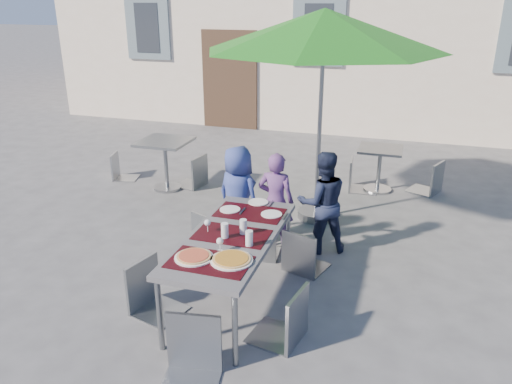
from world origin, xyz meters
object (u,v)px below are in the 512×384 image
(child_0, at_px, (238,196))
(bg_chair_r_1, at_px, (434,158))
(cafe_table_1, at_px, (380,163))
(child_1, at_px, (276,202))
(patio_umbrella, at_px, (324,31))
(cafe_table_0, at_px, (165,155))
(bg_chair_l_1, at_px, (359,156))
(pizza_near_left, at_px, (194,257))
(chair_5, at_px, (189,315))
(bg_chair_r_0, at_px, (194,153))
(pizza_near_right, at_px, (232,259))
(chair_2, at_px, (304,226))
(chair_4, at_px, (287,284))
(chair_3, at_px, (148,258))
(chair_0, at_px, (209,209))
(bg_chair_l_0, at_px, (119,151))
(dining_table, at_px, (232,240))
(child_2, at_px, (322,202))
(chair_1, at_px, (261,218))

(child_0, height_order, bg_chair_r_1, child_0)
(cafe_table_1, bearing_deg, child_1, -113.59)
(patio_umbrella, xyz_separation_m, bg_chair_r_1, (1.52, 1.48, -1.92))
(cafe_table_0, height_order, bg_chair_l_1, bg_chair_l_1)
(pizza_near_left, height_order, chair_5, chair_5)
(child_0, relative_size, cafe_table_0, 1.55)
(cafe_table_0, xyz_separation_m, bg_chair_r_0, (0.37, 0.25, -0.00))
(pizza_near_right, relative_size, chair_2, 0.39)
(chair_4, height_order, bg_chair_r_1, chair_4)
(bg_chair_r_0, relative_size, bg_chair_r_1, 1.00)
(chair_3, bearing_deg, chair_5, -44.47)
(chair_2, distance_m, cafe_table_1, 2.89)
(patio_umbrella, relative_size, cafe_table_0, 3.77)
(chair_0, xyz_separation_m, bg_chair_r_1, (2.56, 2.79, 0.04))
(chair_2, bearing_deg, chair_0, 171.16)
(patio_umbrella, xyz_separation_m, cafe_table_0, (-2.48, 0.38, -1.91))
(cafe_table_0, bearing_deg, bg_chair_r_0, 33.66)
(chair_5, bearing_deg, chair_3, 135.53)
(pizza_near_right, xyz_separation_m, chair_5, (-0.11, -0.64, -0.17))
(pizza_near_right, xyz_separation_m, child_1, (-0.09, 1.76, -0.17))
(bg_chair_l_0, bearing_deg, chair_5, -51.96)
(pizza_near_left, xyz_separation_m, bg_chair_l_0, (-2.92, 3.42, -0.28))
(bg_chair_l_0, relative_size, bg_chair_r_0, 0.87)
(dining_table, xyz_separation_m, child_2, (0.62, 1.38, -0.08))
(chair_2, relative_size, chair_4, 0.96)
(chair_3, bearing_deg, chair_1, 61.58)
(chair_3, bearing_deg, child_0, 78.56)
(pizza_near_left, bearing_deg, bg_chair_r_1, 64.55)
(pizza_near_left, relative_size, chair_2, 0.36)
(child_1, bearing_deg, chair_0, 22.06)
(cafe_table_0, height_order, bg_chair_l_0, bg_chair_l_0)
(pizza_near_left, bearing_deg, patio_umbrella, 79.26)
(chair_4, distance_m, bg_chair_l_0, 4.98)
(pizza_near_left, distance_m, bg_chair_r_1, 4.78)
(child_0, bearing_deg, cafe_table_1, -101.77)
(chair_2, height_order, chair_4, chair_4)
(chair_3, height_order, bg_chair_r_0, bg_chair_r_0)
(child_1, distance_m, chair_0, 0.80)
(pizza_near_right, relative_size, chair_3, 0.38)
(chair_2, relative_size, chair_5, 0.93)
(bg_chair_r_0, bearing_deg, cafe_table_1, 14.00)
(pizza_near_right, distance_m, patio_umbrella, 3.27)
(chair_0, height_order, bg_chair_l_1, bg_chair_l_1)
(chair_2, height_order, cafe_table_0, chair_2)
(child_2, xyz_separation_m, bg_chair_r_1, (1.28, 2.40, -0.05))
(chair_4, bearing_deg, bg_chair_r_0, 125.52)
(child_0, xyz_separation_m, chair_3, (-0.33, -1.62, -0.05))
(bg_chair_l_0, bearing_deg, patio_umbrella, -9.68)
(chair_5, bearing_deg, pizza_near_left, 110.11)
(pizza_near_right, xyz_separation_m, bg_chair_r_1, (1.72, 4.26, -0.20))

